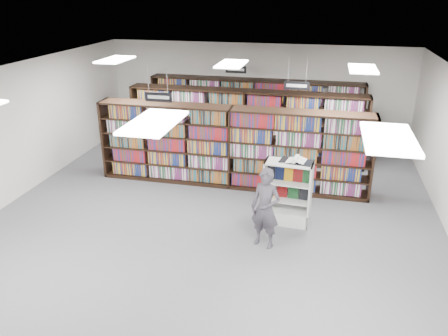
% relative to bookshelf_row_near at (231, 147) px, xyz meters
% --- Properties ---
extents(floor, '(12.00, 12.00, 0.00)m').
position_rel_bookshelf_row_near_xyz_m(floor, '(0.00, -2.00, -1.05)').
color(floor, '#55555A').
rests_on(floor, ground).
extents(ceiling, '(10.00, 12.00, 0.10)m').
position_rel_bookshelf_row_near_xyz_m(ceiling, '(0.00, -2.00, 2.15)').
color(ceiling, silver).
rests_on(ceiling, wall_back).
extents(wall_back, '(10.00, 0.10, 3.20)m').
position_rel_bookshelf_row_near_xyz_m(wall_back, '(0.00, 4.00, 0.55)').
color(wall_back, silver).
rests_on(wall_back, ground).
extents(wall_left, '(0.10, 12.00, 3.20)m').
position_rel_bookshelf_row_near_xyz_m(wall_left, '(-5.00, -2.00, 0.55)').
color(wall_left, silver).
rests_on(wall_left, ground).
extents(bookshelf_row_near, '(7.00, 0.60, 2.10)m').
position_rel_bookshelf_row_near_xyz_m(bookshelf_row_near, '(0.00, 0.00, 0.00)').
color(bookshelf_row_near, black).
rests_on(bookshelf_row_near, floor).
extents(bookshelf_row_mid, '(7.00, 0.60, 2.10)m').
position_rel_bookshelf_row_near_xyz_m(bookshelf_row_mid, '(0.00, 2.00, 0.00)').
color(bookshelf_row_mid, black).
rests_on(bookshelf_row_mid, floor).
extents(bookshelf_row_far, '(7.00, 0.60, 2.10)m').
position_rel_bookshelf_row_near_xyz_m(bookshelf_row_far, '(0.00, 3.70, 0.00)').
color(bookshelf_row_far, black).
rests_on(bookshelf_row_far, floor).
extents(aisle_sign_left, '(0.65, 0.02, 0.80)m').
position_rel_bookshelf_row_near_xyz_m(aisle_sign_left, '(-1.50, -1.00, 1.48)').
color(aisle_sign_left, '#B2B2B7').
rests_on(aisle_sign_left, ceiling).
extents(aisle_sign_right, '(0.65, 0.02, 0.80)m').
position_rel_bookshelf_row_near_xyz_m(aisle_sign_right, '(1.50, 1.00, 1.48)').
color(aisle_sign_right, '#B2B2B7').
rests_on(aisle_sign_right, ceiling).
extents(aisle_sign_center, '(0.65, 0.02, 0.80)m').
position_rel_bookshelf_row_near_xyz_m(aisle_sign_center, '(-0.50, 3.00, 1.48)').
color(aisle_sign_center, '#B2B2B7').
rests_on(aisle_sign_center, ceiling).
extents(troffer_front_center, '(0.60, 1.20, 0.04)m').
position_rel_bookshelf_row_near_xyz_m(troffer_front_center, '(0.00, -5.00, 2.11)').
color(troffer_front_center, white).
rests_on(troffer_front_center, ceiling).
extents(troffer_front_right, '(0.60, 1.20, 0.04)m').
position_rel_bookshelf_row_near_xyz_m(troffer_front_right, '(3.00, -5.00, 2.11)').
color(troffer_front_right, white).
rests_on(troffer_front_right, ceiling).
extents(troffer_back_left, '(0.60, 1.20, 0.04)m').
position_rel_bookshelf_row_near_xyz_m(troffer_back_left, '(-3.00, 0.00, 2.11)').
color(troffer_back_left, white).
rests_on(troffer_back_left, ceiling).
extents(troffer_back_center, '(0.60, 1.20, 0.04)m').
position_rel_bookshelf_row_near_xyz_m(troffer_back_center, '(0.00, 0.00, 2.11)').
color(troffer_back_center, white).
rests_on(troffer_back_center, ceiling).
extents(troffer_back_right, '(0.60, 1.20, 0.04)m').
position_rel_bookshelf_row_near_xyz_m(troffer_back_right, '(3.00, 0.00, 2.11)').
color(troffer_back_right, white).
rests_on(troffer_back_right, ceiling).
extents(endcap_display, '(1.05, 0.58, 1.43)m').
position_rel_bookshelf_row_near_xyz_m(endcap_display, '(1.61, -1.61, -0.57)').
color(endcap_display, white).
rests_on(endcap_display, floor).
extents(open_book, '(0.74, 0.51, 0.13)m').
position_rel_bookshelf_row_near_xyz_m(open_book, '(1.75, -1.58, 0.41)').
color(open_book, black).
rests_on(open_book, endcap_display).
extents(shopper, '(0.69, 0.56, 1.65)m').
position_rel_bookshelf_row_near_xyz_m(shopper, '(1.27, -2.70, -0.22)').
color(shopper, '#49444E').
rests_on(shopper, floor).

